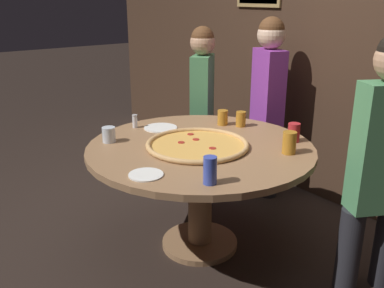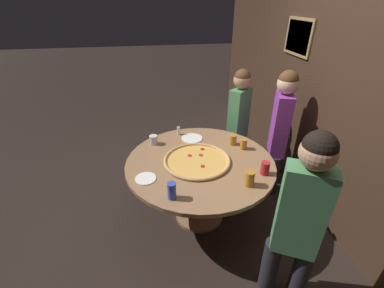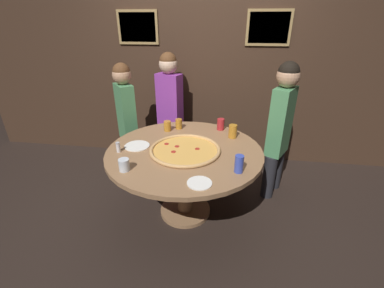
% 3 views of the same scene
% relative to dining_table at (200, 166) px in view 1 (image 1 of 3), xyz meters
% --- Properties ---
extents(ground_plane, '(24.00, 24.00, 0.00)m').
position_rel_dining_table_xyz_m(ground_plane, '(0.00, 0.00, -0.60)').
color(ground_plane, black).
extents(back_wall, '(6.40, 0.08, 2.60)m').
position_rel_dining_table_xyz_m(back_wall, '(0.00, 1.33, 0.71)').
color(back_wall, '#3D281C').
rests_on(back_wall, ground_plane).
extents(dining_table, '(1.46, 1.46, 0.74)m').
position_rel_dining_table_xyz_m(dining_table, '(0.00, 0.00, 0.00)').
color(dining_table, '#936B47').
rests_on(dining_table, ground_plane).
extents(giant_pizza, '(0.66, 0.66, 0.03)m').
position_rel_dining_table_xyz_m(giant_pizza, '(0.01, -0.03, 0.16)').
color(giant_pizza, '#E5A84C').
rests_on(giant_pizza, dining_table).
extents(drink_cup_near_right, '(0.08, 0.08, 0.11)m').
position_rel_dining_table_xyz_m(drink_cup_near_right, '(-0.26, 0.42, 0.20)').
color(drink_cup_near_right, '#BC7A23').
rests_on(drink_cup_near_right, dining_table).
extents(drink_cup_beside_pizza, '(0.07, 0.07, 0.15)m').
position_rel_dining_table_xyz_m(drink_cup_beside_pizza, '(0.49, -0.33, 0.22)').
color(drink_cup_beside_pizza, '#384CB7').
rests_on(drink_cup_beside_pizza, dining_table).
extents(drink_cup_far_left, '(0.09, 0.09, 0.10)m').
position_rel_dining_table_xyz_m(drink_cup_far_left, '(-0.42, -0.43, 0.19)').
color(drink_cup_far_left, silver).
rests_on(drink_cup_far_left, dining_table).
extents(drink_cup_by_shaker, '(0.07, 0.07, 0.11)m').
position_rel_dining_table_xyz_m(drink_cup_by_shaker, '(-0.15, 0.50, 0.20)').
color(drink_cup_by_shaker, '#BC7A23').
rests_on(drink_cup_by_shaker, dining_table).
extents(drink_cup_centre_back, '(0.08, 0.08, 0.12)m').
position_rel_dining_table_xyz_m(drink_cup_centre_back, '(0.31, 0.53, 0.21)').
color(drink_cup_centre_back, '#B22328').
rests_on(drink_cup_centre_back, dining_table).
extents(drink_cup_near_left, '(0.08, 0.08, 0.14)m').
position_rel_dining_table_xyz_m(drink_cup_near_left, '(0.44, 0.33, 0.21)').
color(drink_cup_near_left, '#BC7A23').
rests_on(drink_cup_near_left, dining_table).
extents(white_plate_far_back, '(0.19, 0.19, 0.01)m').
position_rel_dining_table_xyz_m(white_plate_far_back, '(0.20, -0.53, 0.15)').
color(white_plate_far_back, white).
rests_on(white_plate_far_back, dining_table).
extents(white_plate_near_front, '(0.24, 0.24, 0.01)m').
position_rel_dining_table_xyz_m(white_plate_near_front, '(-0.46, 0.00, 0.15)').
color(white_plate_near_front, white).
rests_on(white_plate_near_front, dining_table).
extents(condiment_shaker, '(0.04, 0.04, 0.10)m').
position_rel_dining_table_xyz_m(condiment_shaker, '(-0.59, -0.14, 0.19)').
color(condiment_shaker, silver).
rests_on(condiment_shaker, dining_table).
extents(diner_side_right, '(0.32, 0.35, 1.41)m').
position_rel_dining_table_xyz_m(diner_side_right, '(-0.82, 0.68, 0.21)').
color(diner_side_right, '#232328').
rests_on(diner_side_right, ground_plane).
extents(diner_far_left, '(0.30, 0.39, 1.49)m').
position_rel_dining_table_xyz_m(diner_far_left, '(0.94, 0.51, 0.25)').
color(diner_far_left, '#232328').
rests_on(diner_far_left, ground_plane).
extents(diner_centre_back, '(0.40, 0.26, 1.50)m').
position_rel_dining_table_xyz_m(diner_centre_back, '(-0.36, 1.00, 0.25)').
color(diner_centre_back, '#232328').
rests_on(diner_centre_back, ground_plane).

